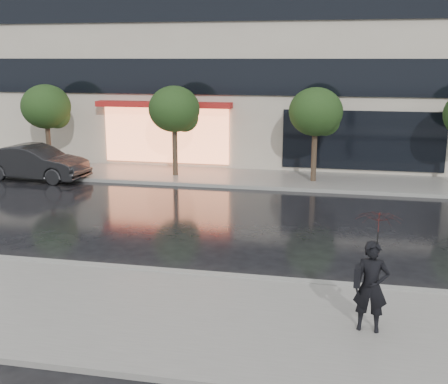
# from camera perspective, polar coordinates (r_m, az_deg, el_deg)

# --- Properties ---
(ground) EXTENTS (120.00, 120.00, 0.00)m
(ground) POSITION_cam_1_polar(r_m,az_deg,el_deg) (14.76, -4.84, -6.97)
(ground) COLOR black
(ground) RESTS_ON ground
(sidewalk_near) EXTENTS (60.00, 4.50, 0.12)m
(sidewalk_near) POSITION_cam_1_polar(r_m,az_deg,el_deg) (11.91, -9.38, -12.00)
(sidewalk_near) COLOR slate
(sidewalk_near) RESTS_ON ground
(sidewalk_far) EXTENTS (60.00, 3.50, 0.12)m
(sidewalk_far) POSITION_cam_1_polar(r_m,az_deg,el_deg) (24.37, 2.00, 1.45)
(sidewalk_far) COLOR slate
(sidewalk_far) RESTS_ON ground
(curb_near) EXTENTS (60.00, 0.25, 0.14)m
(curb_near) POSITION_cam_1_polar(r_m,az_deg,el_deg) (13.85, -6.03, -8.10)
(curb_near) COLOR gray
(curb_near) RESTS_ON ground
(curb_far) EXTENTS (60.00, 0.25, 0.14)m
(curb_far) POSITION_cam_1_polar(r_m,az_deg,el_deg) (22.68, 1.25, 0.57)
(curb_far) COLOR gray
(curb_far) RESTS_ON ground
(tree_far_west) EXTENTS (2.20, 2.20, 3.99)m
(tree_far_west) POSITION_cam_1_polar(r_m,az_deg,el_deg) (26.72, -17.48, 8.12)
(tree_far_west) COLOR #33261C
(tree_far_west) RESTS_ON ground
(tree_mid_west) EXTENTS (2.20, 2.20, 3.99)m
(tree_mid_west) POSITION_cam_1_polar(r_m,az_deg,el_deg) (24.39, -4.93, 8.22)
(tree_mid_west) COLOR #33261C
(tree_mid_west) RESTS_ON ground
(tree_mid_east) EXTENTS (2.20, 2.20, 3.99)m
(tree_mid_east) POSITION_cam_1_polar(r_m,az_deg,el_deg) (23.39, 9.44, 7.87)
(tree_mid_east) COLOR #33261C
(tree_mid_east) RESTS_ON ground
(parked_car) EXTENTS (4.72, 2.00, 1.51)m
(parked_car) POSITION_cam_1_polar(r_m,az_deg,el_deg) (25.41, -18.62, 2.85)
(parked_car) COLOR black
(parked_car) RESTS_ON ground
(pedestrian_with_umbrella) EXTENTS (0.89, 0.91, 2.33)m
(pedestrian_with_umbrella) POSITION_cam_1_polar(r_m,az_deg,el_deg) (10.75, 15.05, -6.50)
(pedestrian_with_umbrella) COLOR black
(pedestrian_with_umbrella) RESTS_ON sidewalk_near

